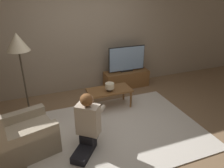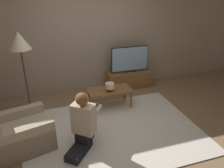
{
  "view_description": "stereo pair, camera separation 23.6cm",
  "coord_description": "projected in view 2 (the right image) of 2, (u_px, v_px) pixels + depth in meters",
  "views": [
    {
      "loc": [
        -1.2,
        -2.9,
        2.32
      ],
      "look_at": [
        0.2,
        0.7,
        0.58
      ],
      "focal_mm": 35.0,
      "sensor_mm": 36.0,
      "label": 1
    },
    {
      "loc": [
        -0.98,
        -2.98,
        2.32
      ],
      "look_at": [
        0.2,
        0.7,
        0.58
      ],
      "focal_mm": 35.0,
      "sensor_mm": 36.0,
      "label": 2
    }
  ],
  "objects": [
    {
      "name": "wall_back",
      "position": [
        87.0,
        35.0,
        4.95
      ],
      "size": [
        10.0,
        0.06,
        2.6
      ],
      "color": "tan",
      "rests_on": "ground_plane"
    },
    {
      "name": "rug",
      "position": [
        113.0,
        131.0,
        3.81
      ],
      "size": [
        2.95,
        2.16,
        0.02
      ],
      "color": "silver",
      "rests_on": "ground_plane"
    },
    {
      "name": "floor_lamp",
      "position": [
        20.0,
        45.0,
        3.82
      ],
      "size": [
        0.4,
        0.4,
        1.61
      ],
      "color": "#4C4233",
      "rests_on": "ground_plane"
    },
    {
      "name": "tv_stand",
      "position": [
        129.0,
        79.0,
        5.4
      ],
      "size": [
        1.1,
        0.37,
        0.41
      ],
      "color": "brown",
      "rests_on": "ground_plane"
    },
    {
      "name": "coffee_table",
      "position": [
        110.0,
        92.0,
        4.42
      ],
      "size": [
        0.88,
        0.44,
        0.41
      ],
      "color": "brown",
      "rests_on": "ground_plane"
    },
    {
      "name": "table_lamp",
      "position": [
        110.0,
        86.0,
        4.29
      ],
      "size": [
        0.18,
        0.18,
        0.17
      ],
      "color": "#4C3823",
      "rests_on": "coffee_table"
    },
    {
      "name": "tv",
      "position": [
        130.0,
        59.0,
        5.19
      ],
      "size": [
        0.92,
        0.08,
        0.62
      ],
      "color": "black",
      "rests_on": "tv_stand"
    },
    {
      "name": "armchair",
      "position": [
        19.0,
        133.0,
        3.31
      ],
      "size": [
        1.0,
        0.91,
        0.87
      ],
      "rotation": [
        0.0,
        0.0,
        1.82
      ],
      "color": "#B7A88E",
      "rests_on": "ground_plane"
    },
    {
      "name": "ground_plane",
      "position": [
        113.0,
        131.0,
        3.81
      ],
      "size": [
        10.0,
        10.0,
        0.0
      ],
      "primitive_type": "plane",
      "color": "#896B4C"
    },
    {
      "name": "person_kneeling",
      "position": [
        83.0,
        122.0,
        3.26
      ],
      "size": [
        0.72,
        0.81,
        0.93
      ],
      "rotation": [
        0.0,
        0.0,
        2.47
      ],
      "color": "black",
      "rests_on": "rug"
    }
  ]
}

